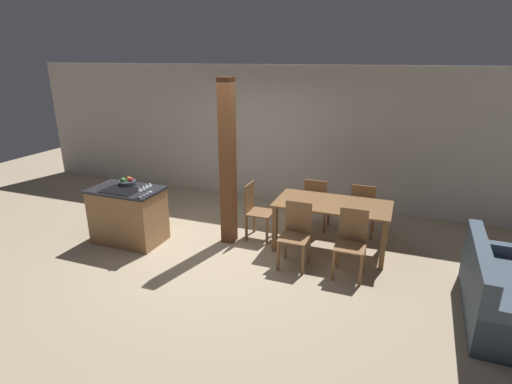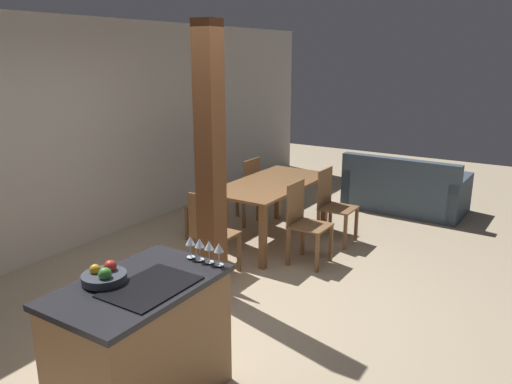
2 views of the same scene
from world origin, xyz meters
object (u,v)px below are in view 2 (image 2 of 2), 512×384
object	(u,v)px
wine_glass_near	(219,249)
dining_chair_far_right	(245,189)
wine_glass_middle	(209,246)
wine_glass_far	(200,244)
dining_table	(272,191)
kitchen_island	(142,345)
wine_glass_end	(190,241)
dining_chair_near_left	(304,221)
couch	(405,191)
timber_post	(211,167)
fruit_bowl	(104,275)
dining_chair_far_left	(211,203)
dining_chair_head_end	(211,233)
dining_chair_near_right	(333,204)

from	to	relation	value
wine_glass_near	dining_chair_far_right	size ratio (longest dim) A/B	0.17
wine_glass_middle	wine_glass_far	xyz separation A→B (m)	(0.00, 0.08, 0.00)
wine_glass_near	dining_table	size ratio (longest dim) A/B	0.09
wine_glass_near	wine_glass_far	xyz separation A→B (m)	(0.00, 0.16, 0.00)
kitchen_island	wine_glass_middle	world-z (taller)	wine_glass_middle
kitchen_island	dining_chair_far_right	xyz separation A→B (m)	(3.47, 1.51, 0.03)
wine_glass_end	wine_glass_middle	bearing A→B (deg)	-90.00
wine_glass_near	dining_chair_near_left	world-z (taller)	wine_glass_near
kitchen_island	couch	size ratio (longest dim) A/B	0.64
dining_chair_near_left	couch	size ratio (longest dim) A/B	0.53
wine_glass_end	wine_glass_near	bearing A→B (deg)	-90.00
kitchen_island	timber_post	xyz separation A→B (m)	(1.50, 0.57, 0.83)
wine_glass_near	dining_table	xyz separation A→B (m)	(2.61, 1.13, -0.37)
wine_glass_near	dining_chair_near_left	size ratio (longest dim) A/B	0.17
dining_chair_near_left	wine_glass_far	bearing A→B (deg)	-171.93
dining_chair_far_right	couch	size ratio (longest dim) A/B	0.53
fruit_bowl	wine_glass_end	distance (m)	0.63
dining_chair_near_left	dining_chair_far_right	distance (m)	1.52
timber_post	dining_chair_far_right	bearing A→B (deg)	25.56
kitchen_island	dining_chair_far_right	size ratio (longest dim) A/B	1.21
dining_chair_far_left	wine_glass_end	bearing A→B (deg)	34.72
wine_glass_near	dining_chair_far_left	distance (m)	2.90
dining_table	dining_chair_far_right	size ratio (longest dim) A/B	1.86
kitchen_island	dining_chair_near_left	bearing A→B (deg)	4.26
dining_table	dining_chair_head_end	bearing A→B (deg)	180.00
kitchen_island	fruit_bowl	bearing A→B (deg)	119.63
couch	timber_post	size ratio (longest dim) A/B	0.67
wine_glass_middle	dining_chair_head_end	distance (m)	1.81
dining_table	dining_chair_far_left	xyz separation A→B (m)	(-0.38, 0.65, -0.17)
dining_chair_near_left	fruit_bowl	bearing A→B (deg)	-179.60
kitchen_island	couch	bearing A→B (deg)	-1.91
dining_chair_near_right	dining_chair_far_left	size ratio (longest dim) A/B	1.00
wine_glass_far	couch	xyz separation A→B (m)	(4.80, -0.06, -0.74)
dining_chair_near_right	couch	world-z (taller)	dining_chair_near_right
kitchen_island	wine_glass_far	world-z (taller)	wine_glass_far
wine_glass_far	dining_chair_head_end	size ratio (longest dim) A/B	0.17
wine_glass_middle	dining_chair_far_left	world-z (taller)	wine_glass_middle
dining_chair_far_right	timber_post	bearing A→B (deg)	25.56
kitchen_island	wine_glass_near	xyz separation A→B (m)	(0.48, -0.28, 0.57)
dining_chair_near_left	couch	world-z (taller)	dining_chair_near_left
wine_glass_end	dining_chair_near_left	bearing A→B (deg)	5.99
fruit_bowl	wine_glass_end	xyz separation A→B (m)	(0.58, -0.21, 0.08)
dining_chair_far_left	dining_chair_far_right	world-z (taller)	same
wine_glass_far	dining_table	world-z (taller)	wine_glass_far
wine_glass_end	dining_chair_near_right	distance (m)	3.05
wine_glass_end	dining_table	xyz separation A→B (m)	(2.61, 0.89, -0.37)
wine_glass_end	couch	xyz separation A→B (m)	(4.80, -0.14, -0.74)
dining_chair_far_right	wine_glass_near	bearing A→B (deg)	30.84
couch	wine_glass_far	bearing A→B (deg)	90.88
dining_chair_far_left	dining_chair_far_right	distance (m)	0.77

